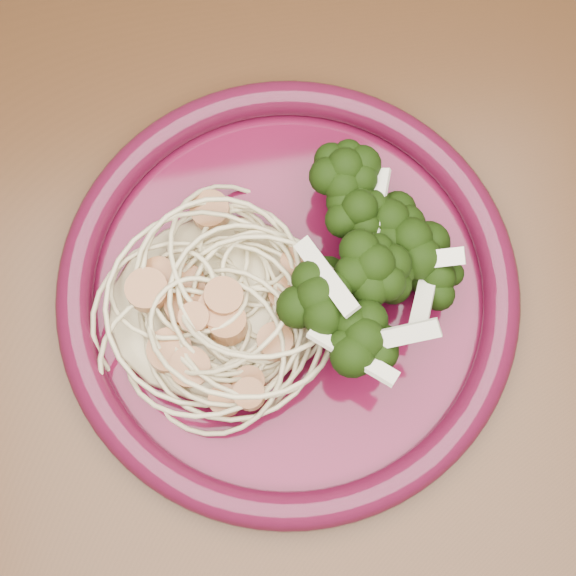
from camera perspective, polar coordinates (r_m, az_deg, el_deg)
The scene contains 6 objects.
dining_table at distance 0.65m, azimuth -2.38°, elevation -6.86°, with size 1.20×0.80×0.75m.
dinner_plate at distance 0.55m, azimuth -0.00°, elevation -0.23°, with size 0.33×0.33×0.03m.
spaghetti_pile at distance 0.54m, azimuth -5.15°, elevation -0.96°, with size 0.15×0.13×0.03m, color #C6B887.
scallop_cluster at distance 0.50m, azimuth -5.55°, elevation 0.18°, with size 0.14×0.14×0.05m, color #AB6E3F, non-canonical shape.
broccoli_pile at distance 0.53m, azimuth 6.36°, elevation 1.75°, with size 0.10×0.17×0.06m, color black.
onion_garnish at distance 0.50m, azimuth 6.79°, elevation 2.93°, with size 0.07×0.11×0.06m, color beige, non-canonical shape.
Camera 1 is at (0.01, -0.10, 1.29)m, focal length 50.00 mm.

